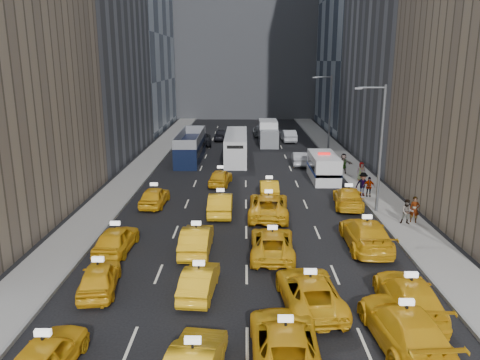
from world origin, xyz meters
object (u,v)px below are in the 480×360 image
(taxi_2, at_px, (285,343))
(taxi_0, at_px, (46,357))
(city_bus, at_px, (236,146))
(box_truck, at_px, (268,133))
(double_decker, at_px, (191,147))
(taxi_3, at_px, (404,326))
(pedestrian_0, at_px, (414,210))
(nypd_van, at_px, (323,168))

(taxi_2, bearing_deg, taxi_0, 6.29)
(city_bus, relative_size, box_truck, 1.67)
(taxi_0, bearing_deg, double_decker, -86.67)
(taxi_3, xyz_separation_m, double_decker, (-11.92, 34.02, 0.70))
(double_decker, height_order, pedestrian_0, double_decker)
(double_decker, distance_m, city_bus, 4.96)
(taxi_2, distance_m, city_bus, 35.71)
(pedestrian_0, bearing_deg, city_bus, 141.57)
(taxi_2, height_order, box_truck, box_truck)
(city_bus, xyz_separation_m, pedestrian_0, (12.14, -20.97, -0.39))
(taxi_3, bearing_deg, double_decker, -75.31)
(taxi_3, relative_size, double_decker, 0.52)
(taxi_2, bearing_deg, nypd_van, -101.61)
(taxi_0, relative_size, box_truck, 0.62)
(taxi_3, xyz_separation_m, box_truck, (-3.01, 43.77, 0.68))
(taxi_0, distance_m, nypd_van, 30.76)
(double_decker, distance_m, pedestrian_0, 26.59)
(nypd_van, bearing_deg, taxi_2, -107.59)
(nypd_van, bearing_deg, taxi_3, -97.93)
(taxi_2, bearing_deg, pedestrian_0, -123.15)
(double_decker, xyz_separation_m, city_bus, (4.93, 0.59, -0.09))
(nypd_van, relative_size, pedestrian_0, 3.45)
(taxi_0, bearing_deg, pedestrian_0, -134.44)
(city_bus, height_order, pedestrian_0, city_bus)
(taxi_2, xyz_separation_m, box_truck, (1.59, 44.79, 0.74))
(box_truck, bearing_deg, taxi_3, -87.90)
(taxi_2, distance_m, box_truck, 44.83)
(nypd_van, relative_size, double_decker, 0.57)
(taxi_0, height_order, city_bus, city_bus)
(box_truck, bearing_deg, pedestrian_0, -76.68)
(taxi_2, distance_m, pedestrian_0, 17.62)
(nypd_van, xyz_separation_m, city_bus, (-8.08, 9.07, 0.27))
(taxi_2, distance_m, taxi_3, 4.72)
(taxi_2, relative_size, taxi_3, 0.97)
(taxi_3, relative_size, box_truck, 0.83)
(taxi_2, relative_size, city_bus, 0.48)
(taxi_0, distance_m, double_decker, 35.90)
(nypd_van, xyz_separation_m, box_truck, (-4.11, 18.24, 0.35))
(taxi_2, height_order, nypd_van, nypd_van)
(taxi_0, height_order, pedestrian_0, pedestrian_0)
(taxi_0, xyz_separation_m, double_decker, (0.98, 35.88, 0.79))
(taxi_3, distance_m, box_truck, 43.88)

